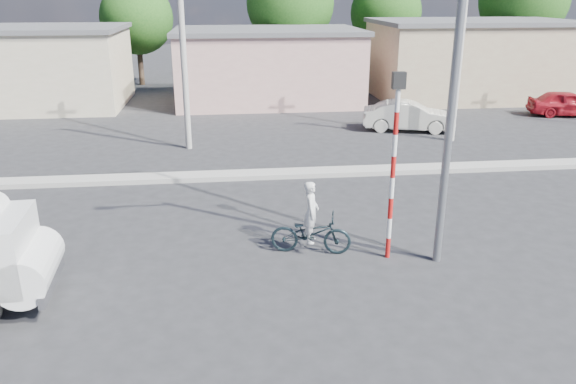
{
  "coord_description": "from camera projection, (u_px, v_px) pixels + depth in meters",
  "views": [
    {
      "loc": [
        -0.53,
        -10.22,
        5.97
      ],
      "look_at": [
        0.96,
        2.74,
        1.3
      ],
      "focal_mm": 35.0,
      "sensor_mm": 36.0,
      "label": 1
    }
  ],
  "objects": [
    {
      "name": "bicycle",
      "position": [
        311.0,
        233.0,
        13.44
      ],
      "size": [
        2.03,
        1.07,
        1.01
      ],
      "primitive_type": "imported",
      "rotation": [
        0.0,
        0.0,
        1.35
      ],
      "color": "black",
      "rests_on": "ground"
    },
    {
      "name": "median",
      "position": [
        242.0,
        175.0,
        19.08
      ],
      "size": [
        40.0,
        0.8,
        0.16
      ],
      "primitive_type": "cube",
      "color": "#99968E",
      "rests_on": "ground"
    },
    {
      "name": "building_row",
      "position": [
        252.0,
        64.0,
        31.6
      ],
      "size": [
        37.8,
        7.3,
        4.44
      ],
      "color": "#C1B592",
      "rests_on": "ground"
    },
    {
      "name": "ground_plane",
      "position": [
        257.0,
        297.0,
        11.63
      ],
      "size": [
        120.0,
        120.0,
        0.0
      ],
      "primitive_type": "plane",
      "color": "#28282A",
      "rests_on": "ground"
    },
    {
      "name": "streetlight",
      "position": [
        450.0,
        43.0,
        11.52
      ],
      "size": [
        2.34,
        0.22,
        9.0
      ],
      "color": "slate",
      "rests_on": "ground"
    },
    {
      "name": "car_cream",
      "position": [
        408.0,
        116.0,
        25.3
      ],
      "size": [
        4.27,
        2.38,
        1.33
      ],
      "primitive_type": "imported",
      "rotation": [
        0.0,
        0.0,
        1.32
      ],
      "color": "beige",
      "rests_on": "ground"
    },
    {
      "name": "tree_row",
      "position": [
        340.0,
        7.0,
        37.44
      ],
      "size": [
        51.24,
        7.43,
        8.42
      ],
      "color": "#38281E",
      "rests_on": "ground"
    },
    {
      "name": "utility_poles",
      "position": [
        319.0,
        43.0,
        21.83
      ],
      "size": [
        35.4,
        0.24,
        8.0
      ],
      "color": "#99968E",
      "rests_on": "ground"
    },
    {
      "name": "cyclist",
      "position": [
        311.0,
        224.0,
        13.36
      ],
      "size": [
        0.47,
        0.62,
        1.51
      ],
      "primitive_type": "imported",
      "rotation": [
        0.0,
        0.0,
        1.35
      ],
      "color": "silver",
      "rests_on": "ground"
    },
    {
      "name": "car_red",
      "position": [
        567.0,
        103.0,
        28.33
      ],
      "size": [
        3.97,
        2.24,
        1.27
      ],
      "primitive_type": "imported",
      "rotation": [
        0.0,
        0.0,
        1.36
      ],
      "color": "#AA1520",
      "rests_on": "ground"
    },
    {
      "name": "traffic_pole",
      "position": [
        394.0,
        152.0,
        12.5
      ],
      "size": [
        0.28,
        0.18,
        4.36
      ],
      "color": "red",
      "rests_on": "ground"
    }
  ]
}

